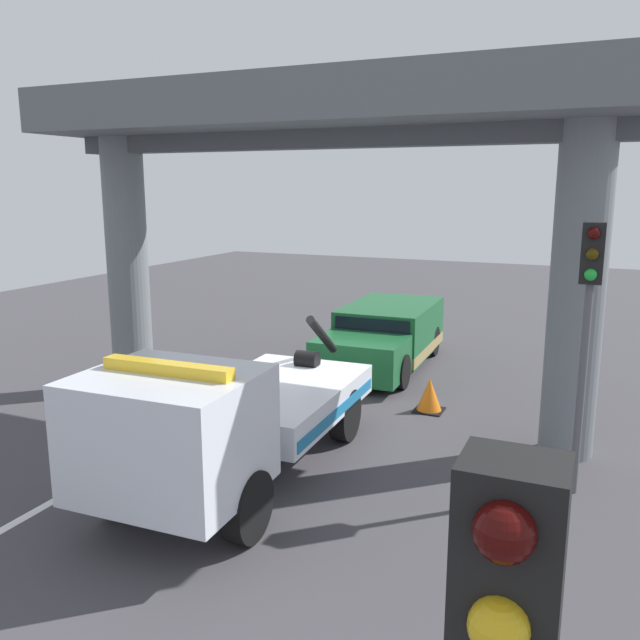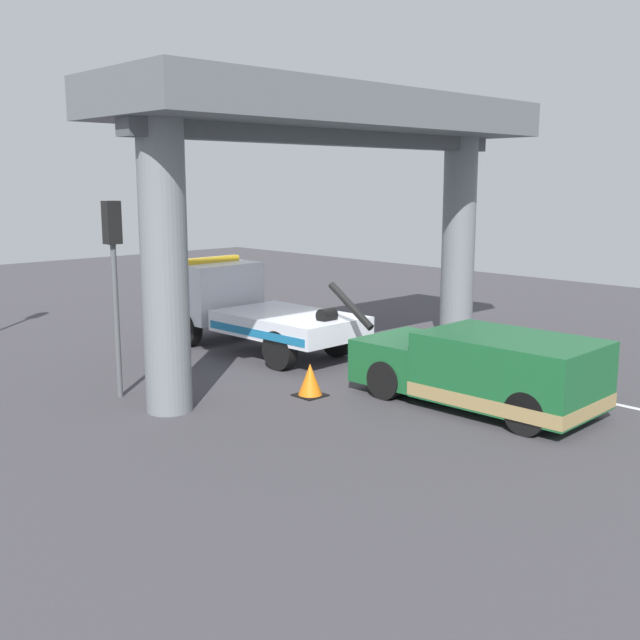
# 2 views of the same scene
# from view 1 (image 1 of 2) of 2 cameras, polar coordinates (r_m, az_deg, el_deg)

# --- Properties ---
(ground_plane) EXTENTS (60.00, 40.00, 0.10)m
(ground_plane) POSITION_cam_1_polar(r_m,az_deg,el_deg) (13.87, -0.22, -8.65)
(ground_plane) COLOR #423F44
(lane_stripe_west) EXTENTS (2.60, 0.16, 0.01)m
(lane_stripe_west) POSITION_cam_1_polar(r_m,az_deg,el_deg) (19.97, 1.01, -2.15)
(lane_stripe_west) COLOR silver
(lane_stripe_west) RESTS_ON ground
(lane_stripe_mid) EXTENTS (2.60, 0.16, 0.01)m
(lane_stripe_mid) POSITION_cam_1_polar(r_m,az_deg,el_deg) (14.83, -8.07, -7.18)
(lane_stripe_mid) COLOR silver
(lane_stripe_mid) RESTS_ON ground
(lane_stripe_east) EXTENTS (2.60, 0.16, 0.01)m
(lane_stripe_east) POSITION_cam_1_polar(r_m,az_deg,el_deg) (10.65, -26.00, -16.14)
(lane_stripe_east) COLOR silver
(lane_stripe_east) RESTS_ON ground
(tow_truck_white) EXTENTS (7.28, 2.57, 2.46)m
(tow_truck_white) POSITION_cam_1_polar(r_m,az_deg,el_deg) (10.40, -8.38, -8.48)
(tow_truck_white) COLOR silver
(tow_truck_white) RESTS_ON ground
(towed_van_green) EXTENTS (5.26, 2.35, 1.58)m
(towed_van_green) POSITION_cam_1_polar(r_m,az_deg,el_deg) (17.62, 5.65, -1.48)
(towed_van_green) COLOR #195B2D
(towed_van_green) RESTS_ON ground
(overpass_structure) EXTENTS (3.60, 11.73, 6.69)m
(overpass_structure) POSITION_cam_1_polar(r_m,az_deg,el_deg) (13.14, -0.02, 15.01)
(overpass_structure) COLOR slate
(overpass_structure) RESTS_ON ground
(traffic_light_near) EXTENTS (0.39, 0.32, 4.23)m
(traffic_light_near) POSITION_cam_1_polar(r_m,az_deg,el_deg) (10.51, 22.37, 1.62)
(traffic_light_near) COLOR #515456
(traffic_light_near) RESTS_ON ground
(traffic_cone_orange) EXTENTS (0.61, 0.61, 0.72)m
(traffic_cone_orange) POSITION_cam_1_polar(r_m,az_deg,el_deg) (14.30, 9.52, -6.51)
(traffic_cone_orange) COLOR orange
(traffic_cone_orange) RESTS_ON ground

